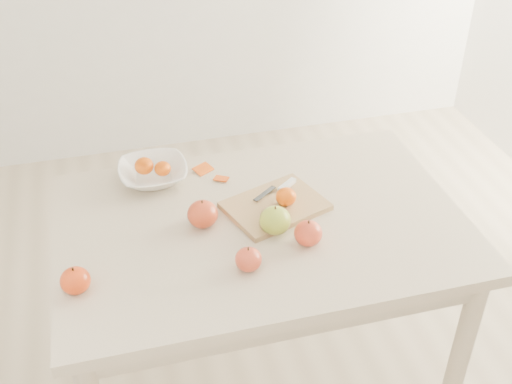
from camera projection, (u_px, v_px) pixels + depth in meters
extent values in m
plane|color=#C6B293|center=(260.00, 384.00, 2.32)|extent=(3.50, 3.50, 0.00)
cube|color=beige|center=(260.00, 226.00, 1.90)|extent=(1.20, 0.80, 0.04)
cylinder|color=#BCAA8E|center=(88.00, 275.00, 2.27)|extent=(0.06, 0.06, 0.71)
cylinder|color=#BCAA8E|center=(371.00, 227.00, 2.50)|extent=(0.06, 0.06, 0.71)
cylinder|color=#BCAA8E|center=(459.00, 361.00, 1.96)|extent=(0.06, 0.06, 0.71)
cube|color=tan|center=(275.00, 206.00, 1.93)|extent=(0.34, 0.29, 0.02)
ellipsoid|color=#D65507|center=(286.00, 197.00, 1.91)|extent=(0.06, 0.06, 0.05)
imported|color=white|center=(153.00, 173.00, 2.05)|extent=(0.22, 0.22, 0.05)
ellipsoid|color=#D24A07|center=(144.00, 166.00, 2.03)|extent=(0.06, 0.06, 0.05)
ellipsoid|color=#E86008|center=(163.00, 169.00, 2.03)|extent=(0.05, 0.05, 0.05)
cube|color=#CE4C0E|center=(203.00, 170.00, 2.11)|extent=(0.07, 0.07, 0.01)
cube|color=#C8440E|center=(221.00, 179.00, 2.06)|extent=(0.06, 0.05, 0.01)
cube|color=white|center=(287.00, 185.00, 2.00)|extent=(0.07, 0.06, 0.01)
cube|color=#393C41|center=(265.00, 194.00, 1.96)|extent=(0.09, 0.07, 0.00)
ellipsoid|color=olive|center=(275.00, 220.00, 1.82)|extent=(0.09, 0.09, 0.08)
ellipsoid|color=#9D1C11|center=(203.00, 214.00, 1.85)|extent=(0.09, 0.09, 0.08)
ellipsoid|color=maroon|center=(248.00, 259.00, 1.70)|extent=(0.07, 0.07, 0.07)
ellipsoid|color=#A61B0A|center=(75.00, 281.00, 1.63)|extent=(0.08, 0.08, 0.07)
ellipsoid|color=maroon|center=(308.00, 233.00, 1.78)|extent=(0.08, 0.08, 0.07)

